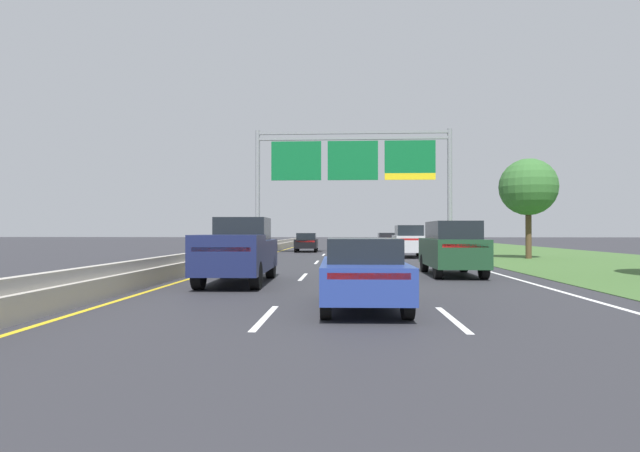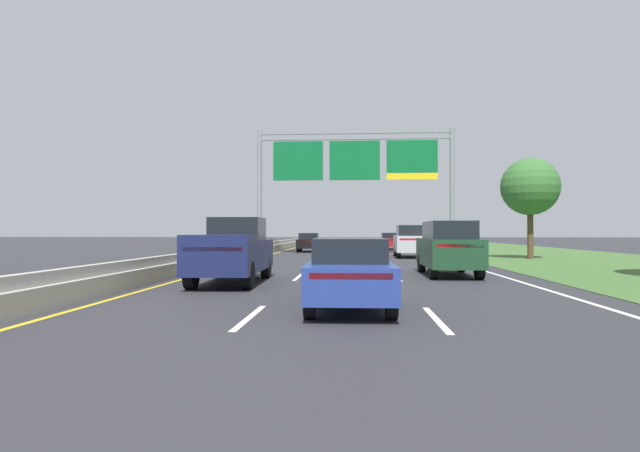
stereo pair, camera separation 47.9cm
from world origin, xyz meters
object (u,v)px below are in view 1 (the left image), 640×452
Objects in this scene: car_blue_centre_lane_sedan at (363,272)px; pickup_truck_navy at (239,251)px; car_red_right_lane_sedan at (387,241)px; car_darkgreen_right_lane_suv at (452,247)px; overhead_sign_gantry at (353,166)px; car_silver_right_lane_suv at (408,241)px; car_black_left_lane_sedan at (306,242)px; roadside_tree_mid at (528,187)px.

pickup_truck_navy is at bearing 35.63° from car_blue_centre_lane_sedan.
car_red_right_lane_sedan is 0.99× the size of car_blue_centre_lane_sedan.
overhead_sign_gantry is at bearing 11.06° from car_darkgreen_right_lane_suv.
overhead_sign_gantry reaches higher than car_silver_right_lane_suv.
overhead_sign_gantry is at bearing -1.47° from car_blue_centre_lane_sedan.
car_darkgreen_right_lane_suv is at bearing -68.25° from pickup_truck_navy.
car_blue_centre_lane_sedan is at bearing 174.62° from car_red_right_lane_sedan.
car_red_right_lane_sedan is (7.21, 6.35, 0.00)m from car_black_left_lane_sedan.
car_silver_right_lane_suv and car_darkgreen_right_lane_suv have the same top height.
car_silver_right_lane_suv is (7.72, 17.16, 0.02)m from pickup_truck_navy.
overhead_sign_gantry is at bearing -135.08° from car_black_left_lane_sedan.
car_darkgreen_right_lane_suv is 0.75× the size of roadside_tree_mid.
overhead_sign_gantry reaches higher than roadside_tree_mid.
overhead_sign_gantry is 3.42× the size of car_red_right_lane_sedan.
pickup_truck_navy is at bearing -134.00° from roadside_tree_mid.
car_red_right_lane_sedan is 18.52m from roadside_tree_mid.
pickup_truck_navy is at bearing -100.54° from overhead_sign_gantry.
car_red_right_lane_sedan is (-0.25, 14.86, -0.28)m from car_silver_right_lane_suv.
car_black_left_lane_sedan is 0.71× the size of roadside_tree_mid.
car_red_right_lane_sedan is at bearing 2.59° from car_silver_right_lane_suv.
car_darkgreen_right_lane_suv reaches higher than car_blue_centre_lane_sedan.
roadside_tree_mid reaches higher than car_red_right_lane_sedan.
pickup_truck_navy is 0.87× the size of roadside_tree_mid.
roadside_tree_mid is (7.48, -16.54, 3.65)m from car_red_right_lane_sedan.
car_darkgreen_right_lane_suv is at bearing -179.51° from car_red_right_lane_sedan.
car_red_right_lane_sedan is at bearing 0.62° from car_darkgreen_right_lane_suv.
car_silver_right_lane_suv is (3.62, -4.87, -5.64)m from overhead_sign_gantry.
roadside_tree_mid is at bearing -155.63° from car_red_right_lane_sedan.
overhead_sign_gantry is 12.88m from roadside_tree_mid.
pickup_truck_navy is at bearing 177.83° from car_black_left_lane_sedan.
car_silver_right_lane_suv reaches higher than car_blue_centre_lane_sedan.
car_black_left_lane_sedan is at bearing 5.64° from car_blue_centre_lane_sedan.
pickup_truck_navy is (-4.10, -22.03, -5.66)m from overhead_sign_gantry.
car_darkgreen_right_lane_suv is 28.71m from car_red_right_lane_sedan.
car_red_right_lane_sedan is at bearing 114.34° from roadside_tree_mid.
car_black_left_lane_sedan is 31.16m from car_blue_centre_lane_sedan.
car_black_left_lane_sedan and car_blue_centre_lane_sedan have the same top height.
car_black_left_lane_sedan is at bearing -2.14° from pickup_truck_navy.
overhead_sign_gantry is at bearing -12.09° from pickup_truck_navy.
car_black_left_lane_sedan is 1.00× the size of car_blue_centre_lane_sedan.
car_darkgreen_right_lane_suv is 9.39m from car_blue_centre_lane_sedan.
pickup_truck_navy is 25.67m from car_black_left_lane_sedan.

